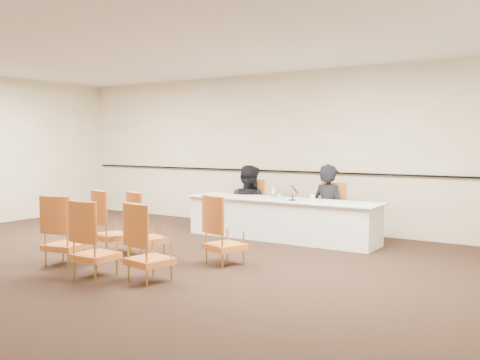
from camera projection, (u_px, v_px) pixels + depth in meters
name	position (u px, v px, depth m)	size (l,w,h in m)	color
floor	(130.00, 265.00, 7.25)	(10.00, 10.00, 0.00)	black
ceiling	(127.00, 40.00, 7.04)	(10.00, 10.00, 0.00)	white
wall_back	(277.00, 150.00, 10.47)	(10.00, 0.04, 3.00)	beige
wall_rail	(275.00, 171.00, 10.47)	(9.80, 0.04, 0.03)	black
panel_table	(281.00, 219.00, 9.12)	(3.48, 0.81, 0.70)	white
panelist_main	(329.00, 215.00, 9.20)	(0.64, 0.42, 1.75)	black
panelist_main_chair	(329.00, 211.00, 9.20)	(0.50, 0.50, 0.95)	#B67220
panelist_second	(248.00, 211.00, 10.10)	(0.84, 0.65, 1.73)	black
panelist_second_chair	(248.00, 205.00, 10.09)	(0.50, 0.50, 0.95)	#B67220
papers	(300.00, 201.00, 8.78)	(0.30, 0.22, 0.00)	white
microphone	(293.00, 192.00, 8.78)	(0.11, 0.21, 0.30)	black
water_bottle	(274.00, 193.00, 9.06)	(0.07, 0.07, 0.21)	teal
drinking_glass	(279.00, 197.00, 8.97)	(0.06, 0.06, 0.10)	silver
coffee_cup	(313.00, 198.00, 8.59)	(0.08, 0.08, 0.12)	white
aud_chair_front_left	(112.00, 221.00, 8.02)	(0.50, 0.50, 0.95)	#B67220
aud_chair_front_mid	(147.00, 224.00, 7.74)	(0.50, 0.50, 0.95)	#B67220
aud_chair_front_right	(225.00, 230.00, 7.23)	(0.50, 0.50, 0.95)	#B67220
aud_chair_back_left	(65.00, 230.00, 7.24)	(0.50, 0.50, 0.95)	#B67220
aud_chair_back_mid	(95.00, 238.00, 6.61)	(0.50, 0.50, 0.95)	#B67220
aud_chair_back_right	(150.00, 242.00, 6.33)	(0.50, 0.50, 0.95)	#B67220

